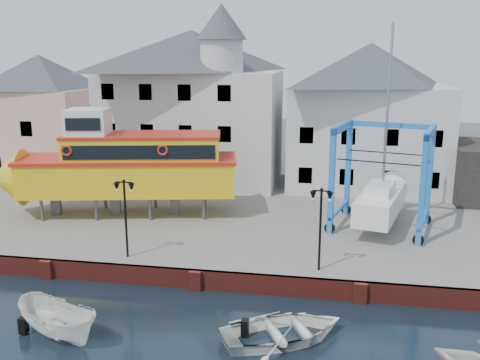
# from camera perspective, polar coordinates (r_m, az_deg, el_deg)

# --- Properties ---
(ground) EXTENTS (140.00, 140.00, 0.00)m
(ground) POSITION_cam_1_polar(r_m,az_deg,el_deg) (27.26, -4.74, -11.56)
(ground) COLOR black
(ground) RESTS_ON ground
(hardstanding) EXTENTS (44.00, 22.00, 1.00)m
(hardstanding) POSITION_cam_1_polar(r_m,az_deg,el_deg) (37.11, -0.44, -3.77)
(hardstanding) COLOR slate
(hardstanding) RESTS_ON ground
(quay_wall) EXTENTS (44.00, 0.47, 1.00)m
(quay_wall) POSITION_cam_1_polar(r_m,az_deg,el_deg) (27.14, -4.71, -10.51)
(quay_wall) COLOR maroon
(quay_wall) RESTS_ON ground
(building_pink) EXTENTS (8.00, 7.00, 10.30)m
(building_pink) POSITION_cam_1_polar(r_m,az_deg,el_deg) (48.76, -20.27, 6.36)
(building_pink) COLOR #D4A696
(building_pink) RESTS_ON hardstanding
(building_white_main) EXTENTS (14.00, 8.30, 14.00)m
(building_white_main) POSITION_cam_1_polar(r_m,az_deg,el_deg) (43.92, -5.00, 8.01)
(building_white_main) COLOR silver
(building_white_main) RESTS_ON hardstanding
(building_white_right) EXTENTS (12.00, 8.00, 11.20)m
(building_white_right) POSITION_cam_1_polar(r_m,az_deg,el_deg) (43.18, 13.44, 6.60)
(building_white_right) COLOR silver
(building_white_right) RESTS_ON hardstanding
(lamp_post_left) EXTENTS (1.12, 0.32, 4.20)m
(lamp_post_left) POSITION_cam_1_polar(r_m,az_deg,el_deg) (28.11, -12.20, -1.97)
(lamp_post_left) COLOR black
(lamp_post_left) RESTS_ON hardstanding
(lamp_post_right) EXTENTS (1.12, 0.32, 4.20)m
(lamp_post_right) POSITION_cam_1_polar(r_m,az_deg,el_deg) (26.10, 8.63, -3.02)
(lamp_post_right) COLOR black
(lamp_post_right) RESTS_ON hardstanding
(tour_boat) EXTENTS (16.50, 6.98, 6.99)m
(tour_boat) POSITION_cam_1_polar(r_m,az_deg,el_deg) (35.84, -13.27, 1.52)
(tour_boat) COLOR #59595E
(tour_boat) RESTS_ON hardstanding
(travel_lift) EXTENTS (6.58, 8.31, 12.16)m
(travel_lift) POSITION_cam_1_polar(r_m,az_deg,el_deg) (34.05, 15.00, -1.39)
(travel_lift) COLOR #1F7DC5
(travel_lift) RESTS_ON hardstanding
(motorboat_a) EXTENTS (4.78, 3.46, 1.73)m
(motorboat_a) POSITION_cam_1_polar(r_m,az_deg,el_deg) (24.30, -18.69, -15.59)
(motorboat_a) COLOR white
(motorboat_a) RESTS_ON ground
(motorboat_b) EXTENTS (6.36, 5.74, 1.08)m
(motorboat_b) POSITION_cam_1_polar(r_m,az_deg,el_deg) (23.01, 4.63, -16.61)
(motorboat_b) COLOR white
(motorboat_b) RESTS_ON ground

